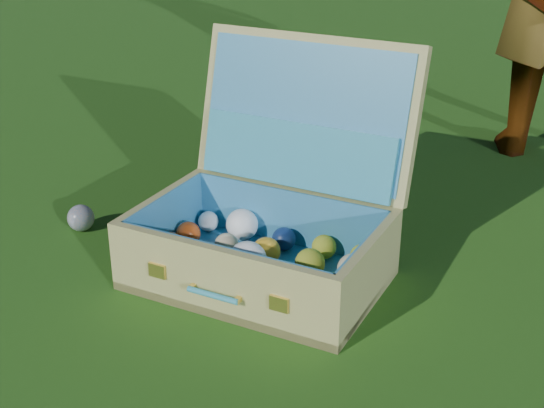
{
  "coord_description": "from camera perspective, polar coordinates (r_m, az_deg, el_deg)",
  "views": [
    {
      "loc": [
        0.49,
        -1.49,
        0.88
      ],
      "look_at": [
        -0.17,
        -0.06,
        0.16
      ],
      "focal_mm": 50.0,
      "sensor_mm": 36.0,
      "label": 1
    }
  ],
  "objects": [
    {
      "name": "suitcase",
      "position": [
        1.74,
        0.27,
        -0.51
      ],
      "size": [
        0.56,
        0.53,
        0.51
      ],
      "rotation": [
        0.0,
        0.0,
        -0.04
      ],
      "color": "tan",
      "rests_on": "ground"
    },
    {
      "name": "stray_ball",
      "position": [
        2.02,
        -14.2,
        -1.03
      ],
      "size": [
        0.07,
        0.07,
        0.07
      ],
      "primitive_type": "sphere",
      "color": "#406EA7",
      "rests_on": "ground"
    },
    {
      "name": "ground",
      "position": [
        1.79,
        5.83,
        -5.01
      ],
      "size": [
        60.0,
        60.0,
        0.0
      ],
      "primitive_type": "plane",
      "color": "#215114",
      "rests_on": "ground"
    }
  ]
}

